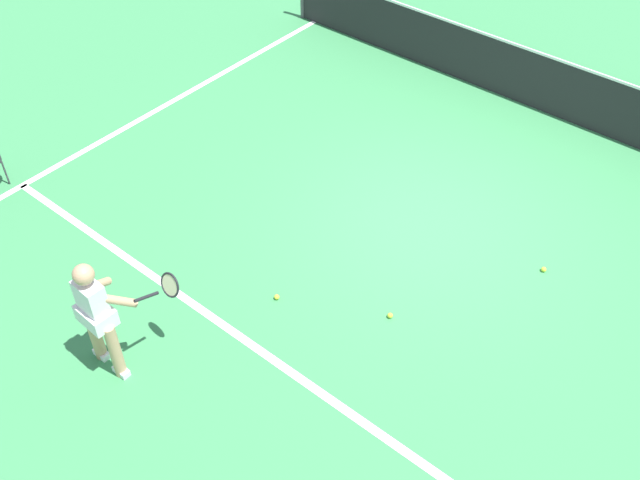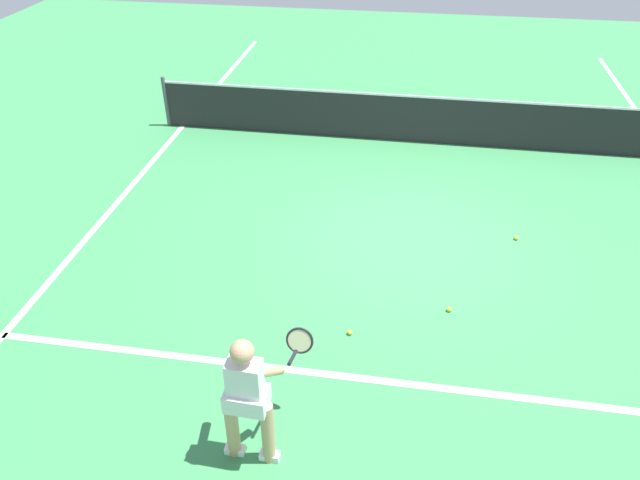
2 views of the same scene
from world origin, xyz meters
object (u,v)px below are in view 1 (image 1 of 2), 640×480
Objects in this scene: tennis_ball_far at (277,297)px; tennis_ball_mid at (544,269)px; tennis_player at (99,313)px; tennis_ball_near at (390,316)px.

tennis_ball_mid is at bearing 47.69° from tennis_ball_far.
tennis_player is 5.36m from tennis_ball_mid.
tennis_ball_mid is (1.04, 1.85, 0.00)m from tennis_ball_near.
tennis_ball_near and tennis_ball_mid have the same top height.
tennis_player is 2.17m from tennis_ball_far.
tennis_ball_near is 2.12m from tennis_ball_mid.
tennis_ball_mid is (3.01, 4.36, -0.81)m from tennis_player.
tennis_player is 23.48× the size of tennis_ball_mid.
tennis_player reaches higher than tennis_ball_near.
tennis_ball_far is (-1.23, -0.64, 0.00)m from tennis_ball_near.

